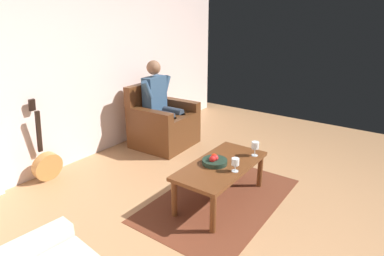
# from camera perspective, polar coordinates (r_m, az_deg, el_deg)

# --- Properties ---
(ground_plane) EXTENTS (6.76, 6.76, 0.00)m
(ground_plane) POSITION_cam_1_polar(r_m,az_deg,el_deg) (3.43, 13.47, -15.27)
(ground_plane) COLOR #AF7E53
(wall_back) EXTENTS (6.03, 0.06, 2.65)m
(wall_back) POSITION_cam_1_polar(r_m,az_deg,el_deg) (4.60, -18.77, 11.05)
(wall_back) COLOR silver
(wall_back) RESTS_ON ground
(rug) EXTENTS (1.85, 1.16, 0.01)m
(rug) POSITION_cam_1_polar(r_m,az_deg,el_deg) (3.63, 5.03, -12.55)
(rug) COLOR brown
(rug) RESTS_ON ground
(armchair) EXTENTS (0.88, 0.83, 0.95)m
(armchair) POSITION_cam_1_polar(r_m,az_deg,el_deg) (4.95, -5.32, 0.66)
(armchair) COLOR #512C14
(armchair) RESTS_ON ground
(person_seated) EXTENTS (0.65, 0.59, 1.30)m
(person_seated) POSITION_cam_1_polar(r_m,az_deg,el_deg) (4.85, -5.60, 4.82)
(person_seated) COLOR #324F6E
(person_seated) RESTS_ON ground
(coffee_table) EXTENTS (1.15, 0.56, 0.44)m
(coffee_table) POSITION_cam_1_polar(r_m,az_deg,el_deg) (3.45, 5.21, -7.28)
(coffee_table) COLOR brown
(coffee_table) RESTS_ON ground
(guitar) EXTENTS (0.36, 0.22, 1.02)m
(guitar) POSITION_cam_1_polar(r_m,az_deg,el_deg) (4.30, -24.51, -5.75)
(guitar) COLOR #B77D40
(guitar) RESTS_ON ground
(wine_glass_near) EXTENTS (0.08, 0.08, 0.17)m
(wine_glass_near) POSITION_cam_1_polar(r_m,az_deg,el_deg) (3.61, 11.22, -3.18)
(wine_glass_near) COLOR silver
(wine_glass_near) RESTS_ON coffee_table
(wine_glass_far) EXTENTS (0.08, 0.08, 0.14)m
(wine_glass_far) POSITION_cam_1_polar(r_m,az_deg,el_deg) (3.24, 7.75, -6.15)
(wine_glass_far) COLOR silver
(wine_glass_far) RESTS_ON coffee_table
(fruit_bowl) EXTENTS (0.27, 0.27, 0.11)m
(fruit_bowl) POSITION_cam_1_polar(r_m,az_deg,el_deg) (3.39, 4.04, -5.88)
(fruit_bowl) COLOR #1C2F23
(fruit_bowl) RESTS_ON coffee_table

